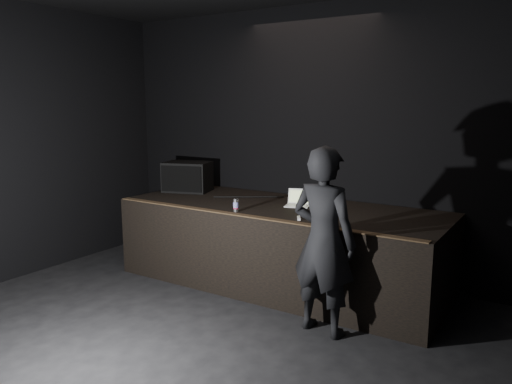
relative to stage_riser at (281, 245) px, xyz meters
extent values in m
plane|color=black|center=(0.00, -2.73, -0.50)|extent=(7.00, 7.00, 0.00)
cube|color=black|center=(0.00, 0.77, 1.25)|extent=(6.00, 0.10, 3.50)
cube|color=black|center=(0.00, 0.00, 0.00)|extent=(4.00, 1.50, 1.00)
cube|color=brown|center=(0.00, -0.71, 0.51)|extent=(3.92, 0.10, 0.01)
cube|color=black|center=(-1.63, 0.17, 0.71)|extent=(0.74, 0.62, 0.42)
cube|color=black|center=(-1.56, -0.05, 0.71)|extent=(0.57, 0.20, 0.36)
cylinder|color=black|center=(-0.63, 0.23, 0.51)|extent=(0.79, 0.54, 0.02)
cube|color=silver|center=(0.19, 0.06, 0.51)|extent=(0.33, 0.27, 0.01)
cube|color=silver|center=(0.19, 0.06, 0.52)|extent=(0.26, 0.18, 0.00)
cube|color=silver|center=(0.16, 0.18, 0.61)|extent=(0.29, 0.13, 0.18)
cube|color=#CBED45|center=(0.16, 0.18, 0.61)|extent=(0.26, 0.11, 0.15)
cylinder|color=silver|center=(-0.27, -0.58, 0.58)|extent=(0.06, 0.06, 0.15)
cylinder|color=#1C249C|center=(-0.27, -0.58, 0.58)|extent=(0.06, 0.06, 0.07)
cylinder|color=#A20F31|center=(-0.27, -0.58, 0.54)|extent=(0.06, 0.06, 0.01)
cylinder|color=white|center=(0.19, 0.34, 0.55)|extent=(0.09, 0.09, 0.11)
cube|color=white|center=(0.53, -0.53, 0.51)|extent=(0.10, 0.13, 0.03)
imported|color=black|center=(1.02, -0.95, 0.43)|extent=(0.72, 0.51, 1.86)
camera|label=1|loc=(2.97, -5.23, 1.75)|focal=35.00mm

